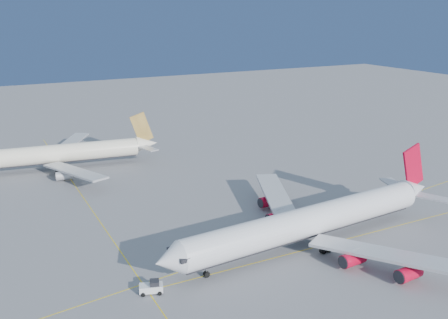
% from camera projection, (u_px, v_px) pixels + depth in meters
% --- Properties ---
extents(ground, '(500.00, 500.00, 0.00)m').
position_uv_depth(ground, '(296.00, 217.00, 112.46)').
color(ground, slate).
rests_on(ground, ground).
extents(taxiway_lines, '(118.86, 140.00, 0.02)m').
position_uv_depth(taxiway_lines, '(226.00, 219.00, 111.36)').
color(taxiway_lines, yellow).
rests_on(taxiway_lines, ground).
extents(airliner_virgin, '(67.98, 60.89, 16.76)m').
position_uv_depth(airliner_virgin, '(314.00, 220.00, 98.18)').
color(airliner_virgin, white).
rests_on(airliner_virgin, ground).
extents(airliner_etihad, '(58.75, 53.90, 15.34)m').
position_uv_depth(airliner_etihad, '(59.00, 154.00, 145.41)').
color(airliner_etihad, white).
rests_on(airliner_etihad, ground).
extents(pushback_tug, '(4.28, 3.31, 2.17)m').
position_uv_depth(pushback_tug, '(152.00, 287.00, 82.13)').
color(pushback_tug, white).
rests_on(pushback_tug, ground).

